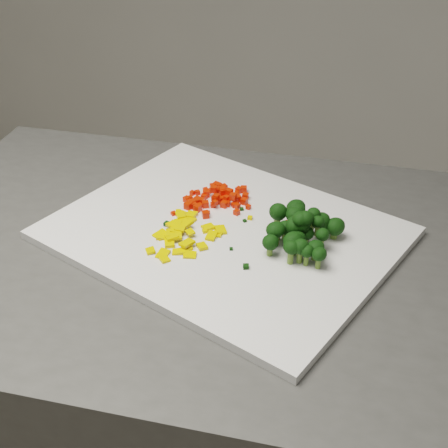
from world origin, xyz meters
The scene contains 150 objects.
counter_block centered at (0.24, 0.60, 0.45)m, with size 0.95×0.66×0.90m, color #41413F.
cutting_board centered at (0.28, 0.64, 0.91)m, with size 0.50×0.39×0.01m, color silver.
carrot_pile centered at (0.23, 0.71, 0.93)m, with size 0.11×0.11×0.03m, color #F11702, non-canonical shape.
pepper_pile centered at (0.23, 0.59, 0.92)m, with size 0.13×0.13×0.02m, color #EAB40C, non-canonical shape.
broccoli_pile centered at (0.40, 0.66, 0.94)m, with size 0.13×0.13×0.06m, color black, non-canonical shape.
carrot_cube_0 centered at (0.24, 0.73, 0.93)m, with size 0.01×0.01×0.01m, color #F11702.
carrot_cube_1 centered at (0.20, 0.74, 0.92)m, with size 0.01×0.01×0.01m, color #F11702.
carrot_cube_2 centered at (0.24, 0.73, 0.93)m, with size 0.01×0.01×0.01m, color #F11702.
carrot_cube_3 centered at (0.24, 0.76, 0.92)m, with size 0.01×0.01×0.01m, color #F11702.
carrot_cube_4 centered at (0.27, 0.73, 0.92)m, with size 0.01×0.01×0.01m, color #F11702.
carrot_cube_5 centered at (0.23, 0.69, 0.92)m, with size 0.01×0.01×0.01m, color #F11702.
carrot_cube_6 centered at (0.23, 0.66, 0.92)m, with size 0.01×0.01×0.01m, color #F11702.
carrot_cube_7 centered at (0.23, 0.72, 0.92)m, with size 0.01×0.01×0.01m, color #F11702.
carrot_cube_8 centered at (0.25, 0.73, 0.92)m, with size 0.01×0.01×0.01m, color #F11702.
carrot_cube_9 centered at (0.24, 0.75, 0.92)m, with size 0.01×0.01×0.01m, color #F11702.
carrot_cube_10 centered at (0.23, 0.70, 0.93)m, with size 0.01×0.01×0.01m, color #F11702.
carrot_cube_11 centered at (0.23, 0.73, 0.93)m, with size 0.01×0.01×0.01m, color #F11702.
carrot_cube_12 centered at (0.26, 0.74, 0.92)m, with size 0.01×0.01×0.01m, color #F11702.
carrot_cube_13 centered at (0.20, 0.73, 0.92)m, with size 0.01×0.01×0.01m, color #F11702.
carrot_cube_14 centered at (0.19, 0.73, 0.92)m, with size 0.01×0.01×0.01m, color #F11702.
carrot_cube_15 centered at (0.20, 0.68, 0.92)m, with size 0.01×0.01×0.01m, color #F11702.
carrot_cube_16 centered at (0.21, 0.74, 0.92)m, with size 0.01×0.01×0.01m, color #F11702.
carrot_cube_17 centered at (0.25, 0.73, 0.92)m, with size 0.01×0.01×0.01m, color #F11702.
carrot_cube_18 centered at (0.20, 0.69, 0.92)m, with size 0.01×0.01×0.01m, color #F11702.
carrot_cube_19 centered at (0.21, 0.67, 0.92)m, with size 0.01×0.01×0.01m, color #F11702.
carrot_cube_20 centered at (0.21, 0.69, 0.92)m, with size 0.01×0.01×0.01m, color #F11702.
carrot_cube_21 centered at (0.22, 0.74, 0.92)m, with size 0.01×0.01×0.01m, color #F11702.
carrot_cube_22 centered at (0.18, 0.69, 0.92)m, with size 0.01×0.01×0.01m, color #F11702.
carrot_cube_23 centered at (0.19, 0.68, 0.92)m, with size 0.01×0.01×0.01m, color #F11702.
carrot_cube_24 centered at (0.26, 0.71, 0.92)m, with size 0.01×0.01×0.01m, color #F11702.
carrot_cube_25 centered at (0.21, 0.75, 0.92)m, with size 0.01×0.01×0.01m, color #F11702.
carrot_cube_26 centered at (0.21, 0.67, 0.92)m, with size 0.01×0.01×0.01m, color #F11702.
carrot_cube_27 centered at (0.26, 0.73, 0.92)m, with size 0.01×0.01×0.01m, color #F11702.
carrot_cube_28 centered at (0.27, 0.69, 0.92)m, with size 0.01×0.01×0.01m, color #F11702.
carrot_cube_29 centered at (0.26, 0.72, 0.92)m, with size 0.01×0.01×0.01m, color #F11702.
carrot_cube_30 centered at (0.23, 0.72, 0.93)m, with size 0.01×0.01×0.01m, color #F11702.
carrot_cube_31 centered at (0.21, 0.75, 0.92)m, with size 0.01×0.01×0.01m, color #F11702.
carrot_cube_32 centered at (0.23, 0.73, 0.93)m, with size 0.01×0.01×0.01m, color #F11702.
carrot_cube_33 centered at (0.20, 0.71, 0.92)m, with size 0.01×0.01×0.01m, color #F11702.
carrot_cube_34 centered at (0.19, 0.72, 0.92)m, with size 0.01×0.01×0.01m, color #F11702.
carrot_cube_35 centered at (0.24, 0.72, 0.92)m, with size 0.01×0.01×0.01m, color #F11702.
carrot_cube_36 centered at (0.18, 0.69, 0.92)m, with size 0.01×0.01×0.01m, color #F11702.
carrot_cube_37 centered at (0.28, 0.72, 0.92)m, with size 0.01×0.01×0.01m, color #F11702.
carrot_cube_38 centered at (0.24, 0.71, 0.92)m, with size 0.01×0.01×0.01m, color #F11702.
carrot_cube_39 centered at (0.20, 0.69, 0.92)m, with size 0.01×0.01×0.01m, color #F11702.
carrot_cube_40 centered at (0.25, 0.73, 0.92)m, with size 0.01×0.01×0.01m, color #F11702.
carrot_cube_41 centered at (0.24, 0.70, 0.92)m, with size 0.01×0.01×0.01m, color #F11702.
carrot_cube_42 centered at (0.22, 0.74, 0.92)m, with size 0.01×0.01×0.01m, color #F11702.
carrot_cube_43 centered at (0.26, 0.71, 0.92)m, with size 0.01×0.01×0.01m, color #F11702.
carrot_cube_44 centered at (0.20, 0.67, 0.92)m, with size 0.01×0.01×0.01m, color #F11702.
carrot_cube_45 centered at (0.23, 0.71, 0.92)m, with size 0.01×0.01×0.01m, color #F11702.
carrot_cube_46 centered at (0.25, 0.71, 0.92)m, with size 0.01×0.01×0.01m, color #F11702.
carrot_cube_47 centered at (0.21, 0.75, 0.92)m, with size 0.01×0.01×0.01m, color #F11702.
carrot_cube_48 centered at (0.20, 0.75, 0.92)m, with size 0.01×0.01×0.01m, color #F11702.
carrot_cube_49 centered at (0.25, 0.72, 0.93)m, with size 0.01×0.01×0.01m, color #F11702.
carrot_cube_50 centered at (0.23, 0.71, 0.92)m, with size 0.01×0.01×0.01m, color #F11702.
carrot_cube_51 centered at (0.22, 0.74, 0.92)m, with size 0.01×0.01×0.01m, color #F11702.
carrot_cube_52 centered at (0.23, 0.71, 0.92)m, with size 0.01×0.01×0.01m, color #F11702.
carrot_cube_53 centered at (0.20, 0.71, 0.92)m, with size 0.01×0.01×0.01m, color #F11702.
carrot_cube_54 centered at (0.22, 0.73, 0.92)m, with size 0.01×0.01×0.01m, color #F11702.
carrot_cube_55 centered at (0.24, 0.72, 0.92)m, with size 0.01×0.01×0.01m, color #F11702.
carrot_cube_56 centered at (0.23, 0.69, 0.92)m, with size 0.01×0.01×0.01m, color #F11702.
carrot_cube_57 centered at (0.21, 0.72, 0.93)m, with size 0.01×0.01×0.01m, color #F11702.
carrot_cube_58 centered at (0.20, 0.68, 0.92)m, with size 0.01×0.01×0.01m, color #F11702.
carrot_cube_59 centered at (0.21, 0.68, 0.92)m, with size 0.01×0.01×0.01m, color #F11702.
carrot_cube_60 centered at (0.23, 0.67, 0.92)m, with size 0.01×0.01×0.01m, color #F11702.
carrot_cube_61 centered at (0.20, 0.70, 0.92)m, with size 0.01×0.01×0.01m, color #F11702.
carrot_cube_62 centered at (0.24, 0.72, 0.92)m, with size 0.01×0.01×0.01m, color #F11702.
carrot_cube_63 centered at (0.22, 0.75, 0.92)m, with size 0.01×0.01×0.01m, color #F11702.
carrot_cube_64 centered at (0.25, 0.76, 0.92)m, with size 0.01×0.01×0.01m, color #F11702.
carrot_cube_65 centered at (0.22, 0.69, 0.92)m, with size 0.01×0.01×0.01m, color #F11702.
carrot_cube_66 centered at (0.24, 0.75, 0.92)m, with size 0.01×0.01×0.01m, color #F11702.
carrot_cube_67 centered at (0.20, 0.72, 0.92)m, with size 0.01×0.01×0.01m, color #F11702.
carrot_cube_68 centered at (0.25, 0.73, 0.92)m, with size 0.01×0.01×0.01m, color #F11702.
carrot_cube_69 centered at (0.20, 0.68, 0.92)m, with size 0.01×0.01×0.01m, color #F11702.
carrot_cube_70 centered at (0.22, 0.72, 0.92)m, with size 0.01×0.01×0.01m, color #F11702.
carrot_cube_71 centered at (0.23, 0.70, 0.92)m, with size 0.01×0.01×0.01m, color #F11702.
carrot_cube_72 centered at (0.21, 0.74, 0.92)m, with size 0.01×0.01×0.01m, color #F11702.
carrot_cube_73 centered at (0.18, 0.71, 0.92)m, with size 0.01×0.01×0.01m, color #F11702.
pepper_chunk_0 centered at (0.19, 0.65, 0.92)m, with size 0.01×0.01×0.00m, color #EAB40C.
pepper_chunk_1 centered at (0.20, 0.58, 0.92)m, with size 0.02×0.01×0.00m, color #EAB40C.
pepper_chunk_2 centered at (0.22, 0.61, 0.92)m, with size 0.02×0.02×0.00m, color #EAB40C.
pepper_chunk_3 centered at (0.20, 0.58, 0.92)m, with size 0.02×0.02×0.00m, color #EAB40C.
pepper_chunk_4 centered at (0.27, 0.61, 0.92)m, with size 0.02×0.01×0.01m, color #EAB40C.
pepper_chunk_5 centered at (0.21, 0.61, 0.92)m, with size 0.02×0.02×0.00m, color #EAB40C.
pepper_chunk_6 centered at (0.25, 0.63, 0.92)m, with size 0.02×0.02×0.00m, color #EAB40C.
pepper_chunk_7 centered at (0.24, 0.53, 0.92)m, with size 0.02×0.01×0.00m, color #EAB40C.
pepper_chunk_8 centered at (0.27, 0.59, 0.92)m, with size 0.02×0.01×0.00m, color #EAB40C.
pepper_chunk_9 centered at (0.21, 0.63, 0.91)m, with size 0.02×0.02×0.00m, color #EAB40C.
pepper_chunk_10 centered at (0.23, 0.54, 0.92)m, with size 0.02×0.02×0.00m, color #EAB40C.
pepper_chunk_11 centered at (0.22, 0.57, 0.92)m, with size 0.02×0.01×0.01m, color #EAB40C.
pepper_chunk_12 centered at (0.27, 0.56, 0.92)m, with size 0.01×0.02×0.00m, color #EAB40C.
pepper_chunk_13 centered at (0.24, 0.60, 0.92)m, with size 0.01×0.01×0.00m, color #EAB40C.
pepper_chunk_14 centered at (0.21, 0.63, 0.92)m, with size 0.02×0.02×0.00m, color #EAB40C.
pepper_chunk_15 centered at (0.21, 0.59, 0.92)m, with size 0.02×0.01×0.00m, color #EAB40C.
pepper_chunk_16 centered at (0.23, 0.59, 0.92)m, with size 0.02×0.01×0.00m, color #EAB40C.
pepper_chunk_17 centered at (0.27, 0.64, 0.92)m, with size 0.02×0.02×0.01m, color #EAB40C.
pepper_chunk_18 centered at (0.25, 0.57, 0.92)m, with size 0.02×0.01×0.00m, color #EAB40C.
pepper_chunk_19 centered at (0.21, 0.65, 0.92)m, with size 0.02×0.02×0.00m, color #EAB40C.
pepper_chunk_20 centered at (0.22, 0.58, 0.92)m, with size 0.02×0.02×0.00m, color #EAB40C.
pepper_chunk_21 centered at (0.27, 0.63, 0.91)m, with size 0.01×0.02×0.00m, color #EAB40C.
pepper_chunk_22 centered at (0.21, 0.54, 0.92)m, with size 0.02×0.01×0.00m, color #EAB40C.
pepper_chunk_23 centered at (0.25, 0.57, 0.92)m, with size 0.02×0.01×0.00m, color #EAB40C.
pepper_chunk_24 centered at (0.22, 0.62, 0.92)m, with size 0.02×0.02×0.00m, color #EAB40C.
pepper_chunk_25 centered at (0.22, 0.60, 0.92)m, with size 0.02×0.02×0.00m, color #EAB40C.
pepper_chunk_26 centered at (0.25, 0.56, 0.92)m, with size 0.02×0.02×0.00m, color #EAB40C.
pepper_chunk_27 centered at (0.22, 0.60, 0.92)m, with size 0.02×0.02×0.00m, color #EAB40C.
pepper_chunk_28 centered at (0.21, 0.61, 0.92)m, with size 0.02×0.02×0.01m, color #EAB40C.
pepper_chunk_29 centered at (0.20, 0.64, 0.92)m, with size 0.02×0.01×0.01m, color #EAB40C.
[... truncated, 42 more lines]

